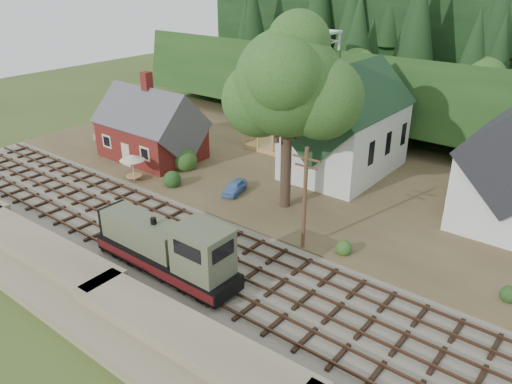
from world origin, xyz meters
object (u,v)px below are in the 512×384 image
Objects in this scene: patio_set at (132,159)px; car_green at (107,138)px; car_blue at (235,187)px; locomotive at (169,250)px.

car_green is at bearing 155.25° from patio_set.
car_green is (-20.67, 1.40, -0.02)m from car_blue.
locomotive reaches higher than patio_set.
car_blue is at bearing 22.09° from patio_set.
car_blue is (-4.92, 12.31, -1.15)m from locomotive.
patio_set is (-9.38, -3.81, 1.65)m from car_blue.
locomotive is 16.65m from patio_set.
patio_set reaches higher than car_blue.
locomotive is 3.38× the size of car_green.
car_green is (-25.59, 13.71, -1.17)m from locomotive.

